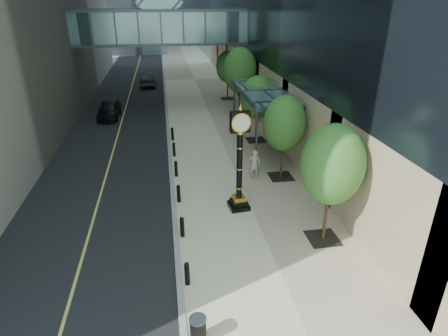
% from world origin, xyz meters
% --- Properties ---
extents(ground, '(320.00, 320.00, 0.00)m').
position_xyz_m(ground, '(0.00, 0.00, 0.00)').
color(ground, gray).
rests_on(ground, ground).
extents(road, '(8.00, 180.00, 0.02)m').
position_xyz_m(road, '(-7.00, 40.00, 0.01)').
color(road, black).
rests_on(road, ground).
extents(sidewalk, '(8.00, 180.00, 0.06)m').
position_xyz_m(sidewalk, '(1.00, 40.00, 0.03)').
color(sidewalk, beige).
rests_on(sidewalk, ground).
extents(curb, '(0.25, 180.00, 0.07)m').
position_xyz_m(curb, '(-3.00, 40.00, 0.04)').
color(curb, gray).
rests_on(curb, ground).
extents(skywalk, '(17.00, 4.20, 5.80)m').
position_xyz_m(skywalk, '(-3.00, 28.00, 7.71)').
color(skywalk, '#486B73').
rests_on(skywalk, ground).
extents(entrance_canopy, '(3.00, 8.00, 4.38)m').
position_xyz_m(entrance_canopy, '(3.48, 14.00, 4.19)').
color(entrance_canopy, '#383F44').
rests_on(entrance_canopy, ground).
extents(bollard_row, '(0.20, 16.20, 0.90)m').
position_xyz_m(bollard_row, '(-2.70, 9.00, 0.51)').
color(bollard_row, black).
rests_on(bollard_row, sidewalk).
extents(street_trees, '(2.97, 28.53, 6.11)m').
position_xyz_m(street_trees, '(3.60, 16.20, 3.71)').
color(street_trees, black).
rests_on(street_trees, sidewalk).
extents(street_clock, '(1.10, 1.10, 5.39)m').
position_xyz_m(street_clock, '(0.34, 6.30, 2.40)').
color(street_clock, black).
rests_on(street_clock, sidewalk).
extents(trash_bin, '(0.57, 0.57, 0.90)m').
position_xyz_m(trash_bin, '(-2.54, -1.66, 0.51)').
color(trash_bin, black).
rests_on(trash_bin, sidewalk).
extents(pedestrian, '(0.75, 0.58, 1.84)m').
position_xyz_m(pedestrian, '(1.92, 9.54, 0.98)').
color(pedestrian, '#A19B94').
rests_on(pedestrian, sidewalk).
extents(car_near, '(1.89, 4.48, 1.51)m').
position_xyz_m(car_near, '(-8.16, 23.98, 0.78)').
color(car_near, black).
rests_on(car_near, road).
extents(car_far, '(1.79, 4.94, 1.62)m').
position_xyz_m(car_far, '(-5.02, 37.14, 0.83)').
color(car_far, black).
rests_on(car_far, road).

